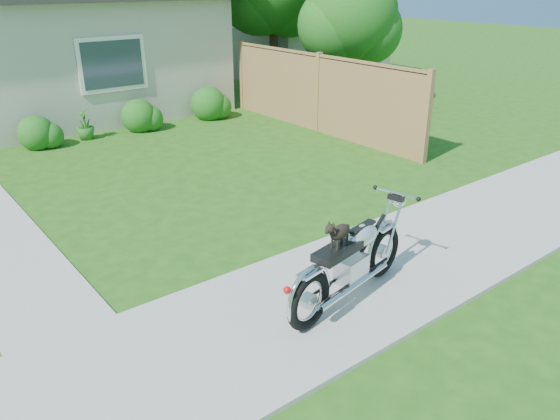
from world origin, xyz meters
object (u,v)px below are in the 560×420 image
object	(u,v)px
potted_plant_right	(85,124)
motorcycle_with_dog	(352,260)
tree_near	(356,19)
fence	(318,93)

from	to	relation	value
potted_plant_right	motorcycle_with_dog	distance (m)	8.83
potted_plant_right	motorcycle_with_dog	bearing A→B (deg)	-90.48
tree_near	motorcycle_with_dog	bearing A→B (deg)	-135.19
tree_near	motorcycle_with_dog	size ratio (longest dim) A/B	1.76
fence	potted_plant_right	size ratio (longest dim) A/B	9.16
motorcycle_with_dog	potted_plant_right	bearing A→B (deg)	78.70
tree_near	potted_plant_right	world-z (taller)	tree_near
tree_near	fence	bearing A→B (deg)	-153.75
fence	tree_near	distance (m)	3.05
tree_near	motorcycle_with_dog	xyz separation A→B (m)	(-7.24, -7.19, -1.96)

